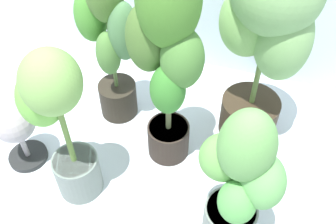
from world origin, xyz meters
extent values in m
plane|color=silver|center=(0.00, 0.00, 0.00)|extent=(8.00, 8.00, 0.00)
cylinder|color=#322619|center=(0.32, 0.42, 0.10)|extent=(0.28, 0.28, 0.20)
cylinder|color=#463725|center=(0.32, 0.42, 0.19)|extent=(0.26, 0.26, 0.02)
cylinder|color=#5B773B|center=(0.32, 0.42, 0.53)|extent=(0.02, 0.02, 0.67)
ellipsoid|color=#7EB361|center=(0.24, 0.44, 0.62)|extent=(0.25, 0.23, 0.33)
ellipsoid|color=#78A864|center=(0.38, 0.40, 0.59)|extent=(0.31, 0.33, 0.38)
cylinder|color=slate|center=(-0.33, -0.14, 0.10)|extent=(0.19, 0.19, 0.20)
cylinder|color=#44291D|center=(-0.33, -0.14, 0.20)|extent=(0.18, 0.18, 0.02)
cylinder|color=olive|center=(-0.33, -0.14, 0.45)|extent=(0.02, 0.02, 0.49)
ellipsoid|color=#78A754|center=(-0.33, -0.14, 0.64)|extent=(0.27, 0.27, 0.25)
ellipsoid|color=#6DB448|center=(-0.42, -0.12, 0.51)|extent=(0.24, 0.24, 0.24)
cylinder|color=slate|center=(0.34, -0.14, 0.08)|extent=(0.21, 0.21, 0.16)
cylinder|color=#3D3122|center=(0.34, -0.14, 0.15)|extent=(0.19, 0.19, 0.02)
cylinder|color=#5E7C3F|center=(0.34, -0.14, 0.38)|extent=(0.02, 0.02, 0.45)
ellipsoid|color=#639F52|center=(0.34, -0.14, 0.55)|extent=(0.23, 0.23, 0.29)
ellipsoid|color=#68A850|center=(0.27, -0.12, 0.44)|extent=(0.20, 0.19, 0.19)
ellipsoid|color=#65AB5A|center=(0.41, -0.16, 0.42)|extent=(0.21, 0.22, 0.21)
ellipsoid|color=#5DAD54|center=(0.35, -0.22, 0.34)|extent=(0.19, 0.19, 0.20)
cylinder|color=black|center=(-0.34, 0.34, 0.09)|extent=(0.19, 0.19, 0.19)
cylinder|color=#482F1E|center=(-0.34, 0.34, 0.18)|extent=(0.17, 0.17, 0.02)
cylinder|color=#5B7540|center=(-0.34, 0.34, 0.49)|extent=(0.02, 0.02, 0.61)
ellipsoid|color=#4A8F34|center=(-0.43, 0.36, 0.56)|extent=(0.20, 0.20, 0.26)
ellipsoid|color=#4B7849|center=(-0.26, 0.32, 0.54)|extent=(0.16, 0.16, 0.29)
ellipsoid|color=#52813E|center=(-0.33, 0.29, 0.43)|extent=(0.12, 0.12, 0.23)
cylinder|color=#2C221C|center=(-0.02, 0.17, 0.09)|extent=(0.19, 0.19, 0.17)
cylinder|color=#3F2B21|center=(-0.02, 0.17, 0.17)|extent=(0.18, 0.18, 0.02)
cylinder|color=#687047|center=(-0.02, 0.17, 0.54)|extent=(0.02, 0.02, 0.74)
ellipsoid|color=#4C7032|center=(-0.11, 0.18, 0.63)|extent=(0.23, 0.22, 0.30)
ellipsoid|color=#4B7E38|center=(0.04, 0.14, 0.60)|extent=(0.22, 0.22, 0.26)
ellipsoid|color=#397F2F|center=(0.00, 0.11, 0.47)|extent=(0.17, 0.17, 0.23)
cylinder|color=#232525|center=(-0.64, -0.08, 0.01)|extent=(0.18, 0.18, 0.03)
cylinder|color=#A59BA0|center=(-0.64, -0.08, 0.10)|extent=(0.02, 0.02, 0.14)
sphere|color=#A59BA0|center=(-0.64, -0.08, 0.26)|extent=(0.22, 0.22, 0.19)
camera|label=1|loc=(0.33, -0.93, 1.52)|focal=41.71mm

